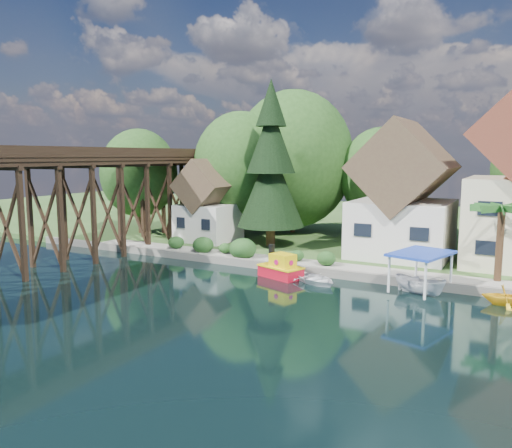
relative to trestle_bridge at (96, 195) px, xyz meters
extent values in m
plane|color=black|center=(16.00, -5.17, -5.35)|extent=(140.00, 140.00, 0.00)
cube|color=#2E4C1E|center=(16.00, 28.83, -5.10)|extent=(140.00, 52.00, 0.50)
cube|color=slate|center=(20.00, 2.83, -5.04)|extent=(60.00, 0.40, 0.62)
cube|color=gray|center=(22.00, 4.13, -4.82)|extent=(50.00, 2.60, 0.06)
cube|color=black|center=(0.00, -8.37, -1.35)|extent=(4.00, 0.36, 8.00)
cube|color=black|center=(0.00, -5.17, -1.35)|extent=(4.00, 0.36, 8.00)
cube|color=black|center=(0.00, -1.97, -1.35)|extent=(4.00, 0.36, 8.00)
cube|color=black|center=(0.00, 1.23, -1.35)|extent=(4.00, 0.36, 8.00)
cube|color=black|center=(0.00, 4.43, -1.35)|extent=(4.00, 0.36, 8.00)
cube|color=black|center=(0.00, 7.63, -1.35)|extent=(4.00, 0.36, 8.00)
cube|color=black|center=(0.00, 10.83, -1.35)|extent=(4.00, 0.36, 8.00)
cube|color=black|center=(0.00, 14.03, -1.35)|extent=(4.00, 0.36, 8.00)
cube|color=black|center=(0.00, 17.23, -1.35)|extent=(4.00, 0.36, 8.00)
cube|color=black|center=(0.00, 20.43, -1.35)|extent=(4.00, 0.36, 8.00)
cube|color=black|center=(-1.75, 0.83, 2.70)|extent=(0.35, 44.00, 0.35)
cube|color=black|center=(1.75, 0.83, 2.70)|extent=(0.35, 44.00, 0.35)
cube|color=black|center=(0.00, 0.83, 3.00)|extent=(4.00, 44.00, 0.30)
cube|color=black|center=(-2.00, 0.83, 3.55)|extent=(0.12, 44.00, 0.80)
cube|color=black|center=(2.00, 0.83, 3.55)|extent=(0.12, 44.00, 0.80)
cube|color=silver|center=(23.00, 10.83, -2.60)|extent=(7.50, 8.00, 4.50)
cube|color=#4D3729|center=(23.00, 10.83, 2.35)|extent=(7.64, 8.64, 7.64)
cube|color=black|center=(20.90, 6.79, -2.37)|extent=(1.35, 0.08, 1.00)
cube|color=black|center=(25.10, 6.79, -2.37)|extent=(1.35, 0.08, 1.00)
cube|color=black|center=(29.62, 7.04, -1.27)|extent=(1.53, 0.08, 1.00)
cube|color=silver|center=(5.00, 9.33, -3.10)|extent=(5.00, 5.00, 3.50)
cube|color=#4D3729|center=(5.00, 9.33, 0.45)|extent=(5.09, 5.40, 5.09)
cube|color=black|center=(3.60, 6.79, -2.92)|extent=(0.90, 0.08, 1.00)
cube|color=black|center=(6.40, 6.79, -2.92)|extent=(0.90, 0.08, 1.00)
cylinder|color=#382314|center=(6.00, 13.83, -2.60)|extent=(0.50, 0.50, 4.50)
ellipsoid|color=#214619|center=(6.00, 13.83, 2.15)|extent=(4.40, 4.40, 5.06)
cylinder|color=#382314|center=(10.00, 17.83, -2.37)|extent=(0.50, 0.50, 4.95)
ellipsoid|color=#214619|center=(10.00, 17.83, 2.85)|extent=(5.00, 5.00, 5.75)
cylinder|color=#382314|center=(19.00, 18.83, -2.82)|extent=(0.50, 0.50, 4.05)
ellipsoid|color=#214619|center=(19.00, 18.83, 1.45)|extent=(4.00, 4.00, 4.60)
cylinder|color=#382314|center=(-4.00, 9.83, -2.82)|extent=(0.50, 0.50, 4.05)
ellipsoid|color=#214619|center=(-4.00, 9.83, 1.45)|extent=(4.00, 4.00, 4.60)
ellipsoid|color=#1B4117|center=(8.00, 4.03, -4.08)|extent=(1.98, 1.98, 1.53)
ellipsoid|color=#1B4117|center=(10.00, 4.33, -4.25)|extent=(1.54, 1.54, 1.19)
ellipsoid|color=#1B4117|center=(12.00, 3.83, -4.00)|extent=(2.20, 2.20, 1.70)
ellipsoid|color=#1B4117|center=(5.00, 4.23, -4.17)|extent=(1.76, 1.76, 1.36)
ellipsoid|color=#1B4117|center=(16.50, 4.43, -4.25)|extent=(1.54, 1.54, 1.19)
ellipsoid|color=#1B4117|center=(19.00, 4.13, -4.17)|extent=(1.76, 1.76, 1.36)
cylinder|color=#382314|center=(11.64, 9.46, -3.49)|extent=(0.82, 0.82, 2.73)
cone|color=black|center=(11.64, 9.46, 0.60)|extent=(6.00, 6.00, 7.27)
cone|color=black|center=(11.64, 9.46, 4.69)|extent=(4.36, 4.36, 5.91)
cone|color=black|center=(11.64, 9.46, 7.87)|extent=(2.73, 2.73, 4.09)
cylinder|color=#382314|center=(30.45, 5.06, -2.56)|extent=(0.46, 0.46, 4.59)
ellipsoid|color=#184A1A|center=(30.45, 5.06, -0.05)|extent=(4.08, 4.08, 1.04)
cube|color=red|center=(16.71, 1.08, -4.99)|extent=(3.45, 2.57, 0.82)
cube|color=yellow|center=(16.71, 1.08, -4.55)|extent=(3.58, 2.70, 0.10)
cube|color=yellow|center=(16.91, 1.02, -4.12)|extent=(1.96, 1.70, 1.03)
cylinder|color=black|center=(15.84, 1.39, -3.45)|extent=(0.45, 0.45, 0.72)
cylinder|color=#B80E5E|center=(16.70, 0.42, -4.12)|extent=(0.38, 0.20, 0.37)
cylinder|color=#B80E5E|center=(17.12, 1.62, -4.12)|extent=(0.38, 0.20, 0.37)
cylinder|color=#B80E5E|center=(17.68, 0.75, -4.12)|extent=(0.20, 0.38, 0.37)
imported|color=white|center=(19.46, 0.84, -4.98)|extent=(4.38, 3.97, 0.74)
imported|color=silver|center=(26.26, 1.40, -4.70)|extent=(3.58, 2.10, 1.30)
cube|color=#1C3DB6|center=(26.26, 1.40, -2.74)|extent=(3.85, 4.77, 0.16)
cylinder|color=white|center=(26.92, -0.67, -3.92)|extent=(0.16, 0.16, 2.35)
cylinder|color=white|center=(27.87, 2.85, -3.92)|extent=(0.16, 0.16, 2.35)
cylinder|color=white|center=(24.65, -0.06, -3.92)|extent=(0.16, 0.16, 2.35)
cylinder|color=white|center=(25.61, 3.46, -3.92)|extent=(0.16, 0.16, 2.35)
imported|color=yellow|center=(31.05, 1.36, -4.69)|extent=(2.78, 2.49, 1.32)
camera|label=1|loc=(31.83, -30.21, 3.30)|focal=35.00mm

